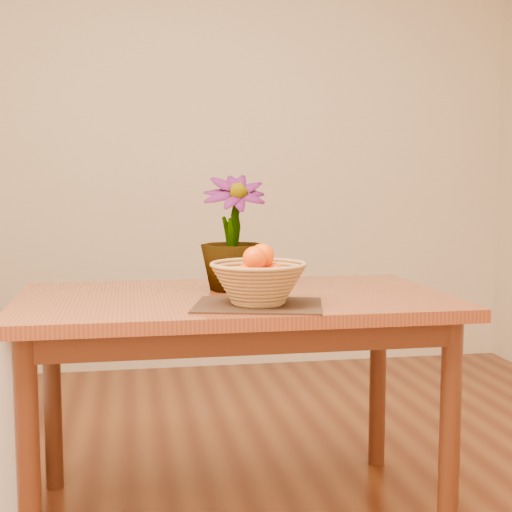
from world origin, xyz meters
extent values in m
cube|color=beige|center=(0.00, 2.25, 1.35)|extent=(4.00, 0.02, 2.70)
cube|color=brown|center=(0.00, 0.30, 0.73)|extent=(1.40, 0.80, 0.04)
cube|color=#441F10|center=(0.00, 0.30, 0.67)|extent=(1.28, 0.68, 0.08)
cylinder|color=#441F10|center=(-0.62, -0.02, 0.35)|extent=(0.06, 0.06, 0.71)
cylinder|color=#441F10|center=(0.62, -0.02, 0.35)|extent=(0.06, 0.06, 0.71)
cylinder|color=#441F10|center=(-0.62, 0.62, 0.35)|extent=(0.06, 0.06, 0.71)
cylinder|color=#441F10|center=(0.62, 0.62, 0.35)|extent=(0.06, 0.06, 0.71)
cube|color=#311B11|center=(0.04, 0.08, 0.75)|extent=(0.44, 0.37, 0.01)
cylinder|color=tan|center=(0.04, 0.08, 0.76)|extent=(0.15, 0.15, 0.01)
sphere|color=#FC4804|center=(0.04, 0.08, 0.84)|extent=(0.06, 0.06, 0.06)
sphere|color=#FC4804|center=(0.09, 0.11, 0.84)|extent=(0.07, 0.07, 0.07)
sphere|color=#FC4804|center=(0.01, 0.13, 0.84)|extent=(0.07, 0.07, 0.07)
sphere|color=#FC4804|center=(-0.01, 0.05, 0.84)|extent=(0.07, 0.07, 0.07)
sphere|color=#FC4804|center=(0.07, 0.03, 0.84)|extent=(0.07, 0.07, 0.07)
sphere|color=#FC4804|center=(0.06, 0.11, 0.90)|extent=(0.07, 0.07, 0.07)
sphere|color=#FC4804|center=(0.03, 0.06, 0.90)|extent=(0.07, 0.07, 0.07)
imported|color=#183F12|center=(0.01, 0.40, 0.95)|extent=(0.23, 0.23, 0.39)
camera|label=1|loc=(-0.34, -1.99, 1.12)|focal=50.00mm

